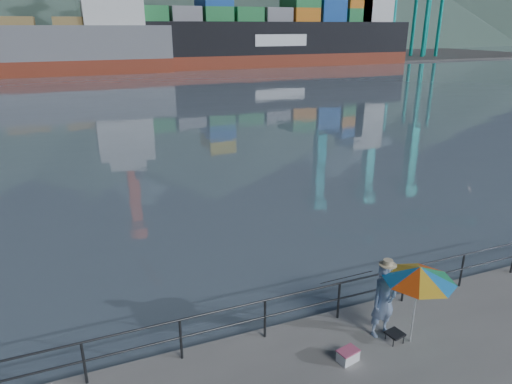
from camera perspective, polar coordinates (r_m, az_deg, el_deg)
harbor_water at (r=136.83m, az=-20.83°, el=15.94°), size 500.00×280.00×0.00m
far_dock at (r=100.87m, az=-14.11°, el=15.56°), size 200.00×40.00×0.40m
guardrail at (r=11.43m, az=5.89°, el=-14.30°), size 22.00×0.06×1.03m
container_stacks at (r=108.40m, az=0.46°, el=18.16°), size 58.00×5.40×7.80m
fisherman at (r=11.33m, az=15.68°, el=-12.94°), size 0.70×0.48×1.84m
beach_umbrella at (r=10.84m, az=19.76°, el=-9.59°), size 1.76×1.76×1.98m
folding_stool at (r=11.62m, az=16.94°, el=-16.92°), size 0.42×0.42×0.24m
cooler_bag at (r=10.83m, az=11.41°, el=-19.46°), size 0.49×0.38×0.25m
fishing_rod at (r=12.54m, az=10.73°, el=-14.02°), size 0.39×1.69×1.22m
bulk_carrier at (r=80.03m, az=-26.83°, el=16.08°), size 46.77×8.09×14.50m
container_ship at (r=90.58m, az=2.89°, el=19.38°), size 55.42×9.24×18.10m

